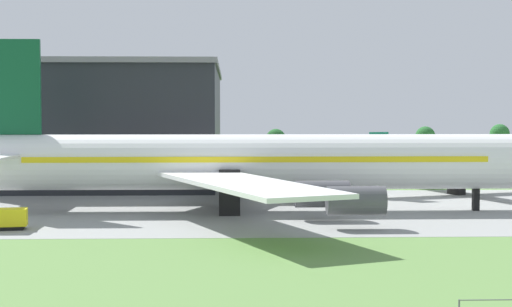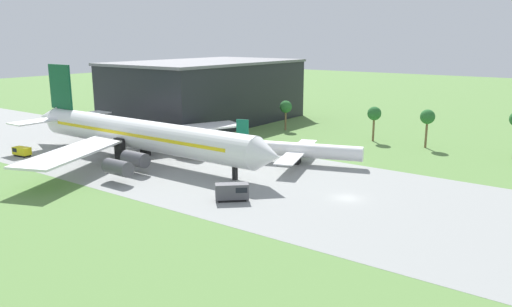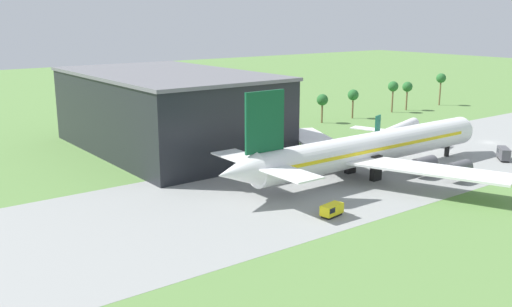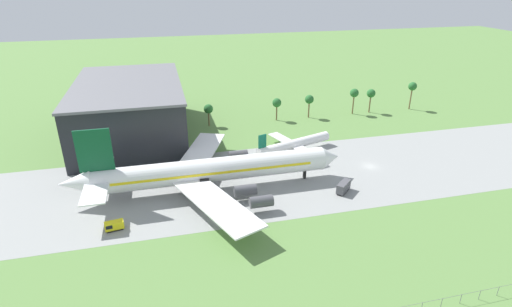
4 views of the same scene
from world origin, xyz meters
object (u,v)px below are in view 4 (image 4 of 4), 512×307
Objects in this scene: terminal_building at (130,109)px; baggage_tug at (344,187)px; catering_van at (114,226)px; jet_airliner at (209,170)px; regional_aircraft at (294,144)px.

baggage_tug is at bearing -45.55° from terminal_building.
terminal_building is (2.52, 61.75, 8.60)m from catering_van.
jet_airliner reaches higher than regional_aircraft.
terminal_building is at bearing 150.15° from regional_aircraft.
jet_airliner is 28.33m from catering_van.
baggage_tug is (4.77, -28.16, -1.40)m from regional_aircraft.
catering_van is (-54.83, -31.74, -1.82)m from regional_aircraft.
baggage_tug is at bearing 3.44° from catering_van.
baggage_tug is 1.21× the size of catering_van.
regional_aircraft is at bearing 30.65° from jet_airliner.
baggage_tug is 81.90m from terminal_building.
baggage_tug is 0.09× the size of terminal_building.
regional_aircraft is at bearing 99.61° from baggage_tug.
terminal_building is (-52.30, 30.01, 6.78)m from regional_aircraft.
catering_van is (-59.59, -3.59, -0.42)m from baggage_tug.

